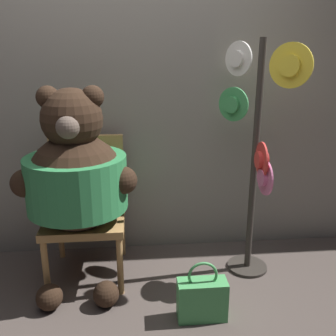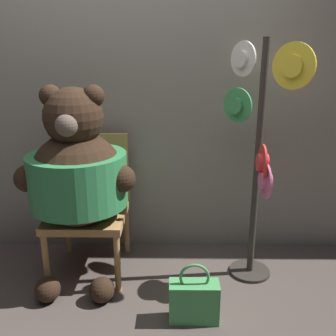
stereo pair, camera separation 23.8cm
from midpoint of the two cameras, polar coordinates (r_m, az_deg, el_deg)
ground_plane at (r=2.45m, az=-4.73°, el=-20.02°), size 14.00×14.00×0.00m
wall_back at (r=2.76m, az=-3.82°, el=11.80°), size 8.00×0.10×2.44m
chair at (r=2.65m, az=-9.29°, el=-4.90°), size 0.52×0.55×0.93m
teddy_bear at (r=2.40m, az=-10.91°, el=-0.84°), size 0.75×0.67×1.30m
hat_display_rack at (r=2.44m, az=16.35°, el=2.55°), size 0.43×0.54×1.57m
handbag_on_ground at (r=2.27m, az=7.16°, el=-19.49°), size 0.28×0.12×0.37m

